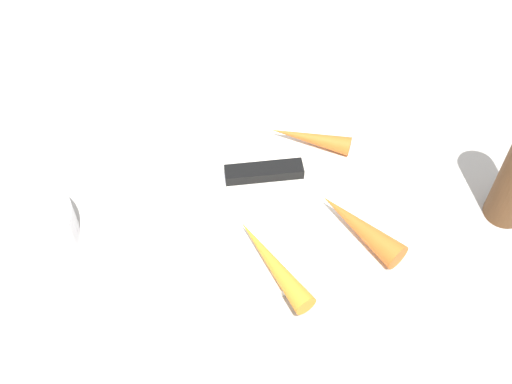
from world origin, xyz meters
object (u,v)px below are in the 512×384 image
object	(u,v)px
knife	(253,173)
carrot_shortest	(310,138)
cutting_board	(256,195)
small_bowl	(25,231)
carrot_longest	(272,262)
carrot_medium	(359,226)

from	to	relation	value
knife	carrot_shortest	xyz separation A→B (m)	(-0.08, -0.03, 0.01)
cutting_board	small_bowl	xyz separation A→B (m)	(0.25, 0.00, 0.01)
carrot_longest	knife	bearing A→B (deg)	-23.25
cutting_board	small_bowl	bearing A→B (deg)	0.67
knife	small_bowl	bearing A→B (deg)	11.75
carrot_shortest	carrot_longest	world-z (taller)	same
carrot_shortest	small_bowl	bearing A→B (deg)	39.99
cutting_board	carrot_medium	bearing A→B (deg)	138.77
cutting_board	small_bowl	size ratio (longest dim) A/B	3.39
cutting_board	carrot_longest	world-z (taller)	carrot_longest
cutting_board	carrot_medium	size ratio (longest dim) A/B	3.36
knife	carrot_shortest	bearing A→B (deg)	-150.62
carrot_medium	small_bowl	distance (m)	0.35
carrot_shortest	knife	bearing A→B (deg)	53.25
carrot_longest	small_bowl	bearing A→B (deg)	48.50
knife	carrot_medium	world-z (taller)	carrot_medium
carrot_medium	carrot_longest	size ratio (longest dim) A/B	0.89
carrot_longest	small_bowl	size ratio (longest dim) A/B	1.13
knife	carrot_longest	world-z (taller)	carrot_longest
carrot_medium	small_bowl	xyz separation A→B (m)	(0.34, -0.08, -0.01)
cutting_board	carrot_shortest	bearing A→B (deg)	-144.14
carrot_medium	carrot_longest	world-z (taller)	carrot_medium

